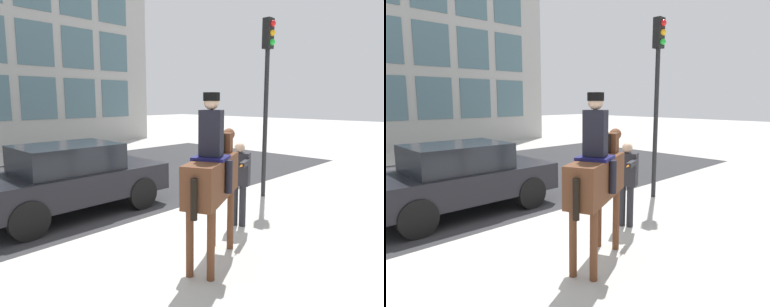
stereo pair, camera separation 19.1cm
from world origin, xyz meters
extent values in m
plane|color=#B2AFA8|center=(0.00, 0.00, 0.00)|extent=(80.00, 80.00, 0.00)
cube|color=#2D2D30|center=(0.00, 4.75, 0.00)|extent=(20.68, 8.50, 0.01)
cube|color=slate|center=(3.41, 12.83, 2.58)|extent=(1.82, 0.02, 2.16)
cube|color=slate|center=(5.69, 12.83, 2.58)|extent=(1.82, 0.02, 2.16)
cube|color=slate|center=(7.96, 12.83, 2.58)|extent=(1.82, 0.02, 2.16)
cube|color=slate|center=(3.41, 12.83, 5.27)|extent=(1.82, 0.02, 2.16)
cube|color=slate|center=(5.69, 12.83, 5.27)|extent=(1.82, 0.02, 2.16)
cube|color=slate|center=(7.96, 12.83, 5.27)|extent=(1.82, 0.02, 2.16)
cube|color=slate|center=(7.96, 12.83, 7.97)|extent=(1.82, 0.02, 2.16)
cube|color=#59331E|center=(0.01, -1.80, 1.32)|extent=(1.58, 1.02, 0.60)
cylinder|color=#59331E|center=(0.45, -1.43, 0.51)|extent=(0.11, 0.11, 1.01)
cylinder|color=#59331E|center=(0.57, -1.72, 0.51)|extent=(0.11, 0.11, 1.01)
cylinder|color=#59331E|center=(-0.56, -1.88, 0.51)|extent=(0.11, 0.11, 1.01)
cylinder|color=#59331E|center=(-0.43, -2.16, 0.51)|extent=(0.11, 0.11, 1.01)
cube|color=#59331E|center=(0.62, -1.52, 1.67)|extent=(0.28, 0.30, 0.53)
cube|color=black|center=(0.51, -1.57, 1.69)|extent=(0.07, 0.09, 0.48)
ellipsoid|color=#59331E|center=(0.88, -1.41, 1.89)|extent=(0.39, 0.32, 0.20)
cube|color=silver|center=(0.98, -1.37, 1.91)|extent=(0.13, 0.10, 0.08)
cylinder|color=black|center=(-0.73, -2.13, 1.21)|extent=(0.09, 0.09, 0.55)
cube|color=#14144C|center=(-0.06, -1.83, 1.64)|extent=(0.61, 0.63, 0.05)
cube|color=black|center=(-0.06, -1.83, 2.00)|extent=(0.33, 0.38, 0.67)
sphere|color=#D1A889|center=(-0.06, -1.83, 2.44)|extent=(0.22, 0.22, 0.22)
cylinder|color=black|center=(-0.06, -1.83, 2.52)|extent=(0.24, 0.24, 0.12)
cylinder|color=black|center=(-0.17, -1.58, 1.38)|extent=(0.11, 0.11, 0.48)
cylinder|color=black|center=(0.05, -2.08, 1.38)|extent=(0.11, 0.11, 0.48)
cylinder|color=#232328|center=(1.57, -1.24, 0.42)|extent=(0.13, 0.13, 0.83)
cylinder|color=#232328|center=(1.50, -1.10, 0.42)|extent=(0.13, 0.13, 0.83)
cube|color=#232328|center=(1.53, -1.17, 1.15)|extent=(0.36, 0.45, 0.64)
sphere|color=#D1A889|center=(1.53, -1.17, 1.57)|extent=(0.20, 0.20, 0.20)
cube|color=#232328|center=(1.35, -1.44, 1.33)|extent=(0.54, 0.29, 0.09)
cone|color=orange|center=(1.03, -1.57, 1.33)|extent=(0.18, 0.11, 0.04)
cube|color=black|center=(-0.39, 1.87, 0.67)|extent=(4.04, 1.75, 0.61)
cube|color=black|center=(-0.50, 1.87, 1.26)|extent=(2.02, 1.54, 0.57)
cylinder|color=black|center=(0.86, 1.06, 0.36)|extent=(0.73, 0.21, 0.73)
cylinder|color=black|center=(0.86, 2.67, 0.36)|extent=(0.73, 0.21, 0.73)
cylinder|color=black|center=(-1.65, 1.06, 0.36)|extent=(0.73, 0.21, 0.73)
cylinder|color=black|center=(3.71, -0.35, 1.86)|extent=(0.11, 0.11, 3.71)
cube|color=black|center=(3.71, -0.35, 4.07)|extent=(0.24, 0.19, 0.72)
sphere|color=red|center=(3.71, -0.47, 4.29)|extent=(0.15, 0.15, 0.15)
sphere|color=orange|center=(3.71, -0.47, 4.07)|extent=(0.15, 0.15, 0.15)
sphere|color=green|center=(3.71, -0.47, 3.86)|extent=(0.15, 0.15, 0.15)
camera|label=1|loc=(-3.78, -5.06, 2.47)|focal=32.00mm
camera|label=2|loc=(-3.65, -5.20, 2.47)|focal=32.00mm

